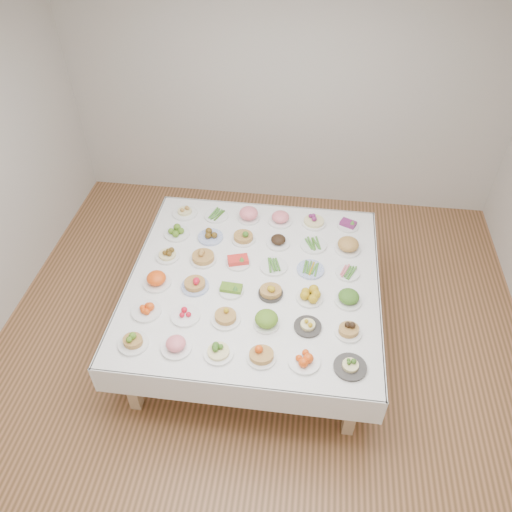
# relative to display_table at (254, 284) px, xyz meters

# --- Properties ---
(room_envelope) EXTENTS (5.02, 5.02, 2.81)m
(room_envelope) POSITION_rel_display_table_xyz_m (0.07, -0.22, 1.15)
(room_envelope) COLOR #A46B44
(room_envelope) RESTS_ON ground
(display_table) EXTENTS (2.14, 2.14, 0.75)m
(display_table) POSITION_rel_display_table_xyz_m (0.00, 0.00, 0.00)
(display_table) COLOR white
(display_table) RESTS_ON ground
(dish_0) EXTENTS (0.23, 0.23, 0.13)m
(dish_0) POSITION_rel_display_table_xyz_m (-0.81, -0.81, 0.13)
(dish_0) COLOR white
(dish_0) RESTS_ON display_table
(dish_1) EXTENTS (0.23, 0.23, 0.12)m
(dish_1) POSITION_rel_display_table_xyz_m (-0.48, -0.80, 0.12)
(dish_1) COLOR white
(dish_1) RESTS_ON display_table
(dish_2) EXTENTS (0.23, 0.23, 0.12)m
(dish_2) POSITION_rel_display_table_xyz_m (-0.15, -0.81, 0.13)
(dish_2) COLOR white
(dish_2) RESTS_ON display_table
(dish_3) EXTENTS (0.21, 0.21, 0.13)m
(dish_3) POSITION_rel_display_table_xyz_m (0.16, -0.81, 0.13)
(dish_3) COLOR white
(dish_3) RESTS_ON display_table
(dish_4) EXTENTS (0.23, 0.23, 0.10)m
(dish_4) POSITION_rel_display_table_xyz_m (0.48, -0.80, 0.11)
(dish_4) COLOR white
(dish_4) RESTS_ON display_table
(dish_5) EXTENTS (0.24, 0.24, 0.11)m
(dish_5) POSITION_rel_display_table_xyz_m (0.81, -0.81, 0.11)
(dish_5) COLOR #2C2A27
(dish_5) RESTS_ON display_table
(dish_6) EXTENTS (0.24, 0.24, 0.10)m
(dish_6) POSITION_rel_display_table_xyz_m (-0.80, -0.48, 0.11)
(dish_6) COLOR white
(dish_6) RESTS_ON display_table
(dish_7) EXTENTS (0.23, 0.23, 0.09)m
(dish_7) POSITION_rel_display_table_xyz_m (-0.48, -0.49, 0.10)
(dish_7) COLOR white
(dish_7) RESTS_ON display_table
(dish_8) EXTENTS (0.23, 0.23, 0.14)m
(dish_8) POSITION_rel_display_table_xyz_m (-0.16, -0.48, 0.13)
(dish_8) COLOR white
(dish_8) RESTS_ON display_table
(dish_9) EXTENTS (0.23, 0.23, 0.13)m
(dish_9) POSITION_rel_display_table_xyz_m (0.16, -0.49, 0.13)
(dish_9) COLOR white
(dish_9) RESTS_ON display_table
(dish_10) EXTENTS (0.21, 0.21, 0.10)m
(dish_10) POSITION_rel_display_table_xyz_m (0.49, -0.47, 0.11)
(dish_10) COLOR #2C2A27
(dish_10) RESTS_ON display_table
(dish_11) EXTENTS (0.21, 0.20, 0.12)m
(dish_11) POSITION_rel_display_table_xyz_m (0.80, -0.49, 0.13)
(dish_11) COLOR white
(dish_11) RESTS_ON display_table
(dish_12) EXTENTS (0.23, 0.23, 0.13)m
(dish_12) POSITION_rel_display_table_xyz_m (-0.80, -0.16, 0.13)
(dish_12) COLOR white
(dish_12) RESTS_ON display_table
(dish_13) EXTENTS (0.23, 0.23, 0.13)m
(dish_13) POSITION_rel_display_table_xyz_m (-0.48, -0.16, 0.13)
(dish_13) COLOR #4C66B2
(dish_13) RESTS_ON display_table
(dish_14) EXTENTS (0.21, 0.21, 0.10)m
(dish_14) POSITION_rel_display_table_xyz_m (-0.17, -0.17, 0.11)
(dish_14) COLOR white
(dish_14) RESTS_ON display_table
(dish_15) EXTENTS (0.20, 0.20, 0.13)m
(dish_15) POSITION_rel_display_table_xyz_m (0.16, -0.16, 0.13)
(dish_15) COLOR #2C2A27
(dish_15) RESTS_ON display_table
(dish_16) EXTENTS (0.22, 0.22, 0.11)m
(dish_16) POSITION_rel_display_table_xyz_m (0.48, -0.17, 0.12)
(dish_16) COLOR white
(dish_16) RESTS_ON display_table
(dish_17) EXTENTS (0.22, 0.22, 0.12)m
(dish_17) POSITION_rel_display_table_xyz_m (0.80, -0.16, 0.12)
(dish_17) COLOR white
(dish_17) RESTS_ON display_table
(dish_18) EXTENTS (0.22, 0.22, 0.12)m
(dish_18) POSITION_rel_display_table_xyz_m (-0.80, 0.17, 0.12)
(dish_18) COLOR white
(dish_18) RESTS_ON display_table
(dish_19) EXTENTS (0.23, 0.23, 0.14)m
(dish_19) POSITION_rel_display_table_xyz_m (-0.48, 0.17, 0.14)
(dish_19) COLOR white
(dish_19) RESTS_ON display_table
(dish_20) EXTENTS (0.21, 0.21, 0.10)m
(dish_20) POSITION_rel_display_table_xyz_m (-0.16, 0.17, 0.11)
(dish_20) COLOR white
(dish_20) RESTS_ON display_table
(dish_21) EXTENTS (0.24, 0.24, 0.06)m
(dish_21) POSITION_rel_display_table_xyz_m (0.15, 0.16, 0.09)
(dish_21) COLOR white
(dish_21) RESTS_ON display_table
(dish_22) EXTENTS (0.23, 0.23, 0.05)m
(dish_22) POSITION_rel_display_table_xyz_m (0.48, 0.16, 0.09)
(dish_22) COLOR #4C66B2
(dish_22) RESTS_ON display_table
(dish_23) EXTENTS (0.20, 0.20, 0.05)m
(dish_23) POSITION_rel_display_table_xyz_m (0.80, 0.16, 0.09)
(dish_23) COLOR white
(dish_23) RESTS_ON display_table
(dish_24) EXTENTS (0.24, 0.24, 0.11)m
(dish_24) POSITION_rel_display_table_xyz_m (-0.79, 0.49, 0.12)
(dish_24) COLOR white
(dish_24) RESTS_ON display_table
(dish_25) EXTENTS (0.23, 0.23, 0.09)m
(dish_25) POSITION_rel_display_table_xyz_m (-0.47, 0.48, 0.11)
(dish_25) COLOR #4C66B2
(dish_25) RESTS_ON display_table
(dish_26) EXTENTS (0.24, 0.23, 0.14)m
(dish_26) POSITION_rel_display_table_xyz_m (-0.16, 0.49, 0.14)
(dish_26) COLOR white
(dish_26) RESTS_ON display_table
(dish_27) EXTENTS (0.22, 0.22, 0.11)m
(dish_27) POSITION_rel_display_table_xyz_m (0.16, 0.47, 0.12)
(dish_27) COLOR white
(dish_27) RESTS_ON display_table
(dish_28) EXTENTS (0.24, 0.24, 0.06)m
(dish_28) POSITION_rel_display_table_xyz_m (0.49, 0.49, 0.09)
(dish_28) COLOR white
(dish_28) RESTS_ON display_table
(dish_29) EXTENTS (0.23, 0.23, 0.14)m
(dish_29) POSITION_rel_display_table_xyz_m (0.80, 0.48, 0.13)
(dish_29) COLOR white
(dish_29) RESTS_ON display_table
(dish_30) EXTENTS (0.24, 0.24, 0.11)m
(dish_30) POSITION_rel_display_table_xyz_m (-0.79, 0.81, 0.12)
(dish_30) COLOR white
(dish_30) RESTS_ON display_table
(dish_31) EXTENTS (0.24, 0.23, 0.06)m
(dish_31) POSITION_rel_display_table_xyz_m (-0.48, 0.80, 0.09)
(dish_31) COLOR white
(dish_31) RESTS_ON display_table
(dish_32) EXTENTS (0.21, 0.21, 0.13)m
(dish_32) POSITION_rel_display_table_xyz_m (-0.16, 0.81, 0.13)
(dish_32) COLOR white
(dish_32) RESTS_ON display_table
(dish_33) EXTENTS (0.24, 0.24, 0.14)m
(dish_33) POSITION_rel_display_table_xyz_m (0.15, 0.80, 0.13)
(dish_33) COLOR white
(dish_33) RESTS_ON display_table
(dish_34) EXTENTS (0.24, 0.24, 0.14)m
(dish_34) POSITION_rel_display_table_xyz_m (0.48, 0.81, 0.13)
(dish_34) COLOR white
(dish_34) RESTS_ON display_table
(dish_35) EXTENTS (0.20, 0.20, 0.09)m
(dish_35) POSITION_rel_display_table_xyz_m (0.80, 0.81, 0.11)
(dish_35) COLOR white
(dish_35) RESTS_ON display_table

